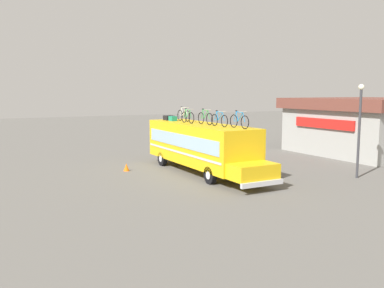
{
  "coord_description": "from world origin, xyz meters",
  "views": [
    {
      "loc": [
        21.38,
        -11.96,
        4.81
      ],
      "look_at": [
        -0.94,
        0.0,
        1.58
      ],
      "focal_mm": 38.34,
      "sensor_mm": 36.0,
      "label": 1
    }
  ],
  "objects_px": {
    "luggage_bag_2": "(173,119)",
    "rooftop_bicycle_3": "(205,118)",
    "rooftop_bicycle_2": "(188,117)",
    "street_lamp": "(360,122)",
    "rooftop_bicycle_4": "(219,120)",
    "rooftop_bicycle_5": "(239,121)",
    "luggage_bag_1": "(169,118)",
    "bus": "(201,145)",
    "traffic_cone": "(126,167)",
    "rooftop_bicycle_1": "(184,115)"
  },
  "relations": [
    {
      "from": "luggage_bag_2",
      "to": "rooftop_bicycle_5",
      "type": "distance_m",
      "value": 6.69
    },
    {
      "from": "rooftop_bicycle_4",
      "to": "rooftop_bicycle_5",
      "type": "distance_m",
      "value": 1.52
    },
    {
      "from": "rooftop_bicycle_2",
      "to": "street_lamp",
      "type": "bearing_deg",
      "value": 47.45
    },
    {
      "from": "rooftop_bicycle_5",
      "to": "street_lamp",
      "type": "height_order",
      "value": "street_lamp"
    },
    {
      "from": "rooftop_bicycle_5",
      "to": "rooftop_bicycle_3",
      "type": "bearing_deg",
      "value": -174.16
    },
    {
      "from": "bus",
      "to": "rooftop_bicycle_2",
      "type": "bearing_deg",
      "value": -162.8
    },
    {
      "from": "rooftop_bicycle_4",
      "to": "rooftop_bicycle_1",
      "type": "bearing_deg",
      "value": 178.23
    },
    {
      "from": "luggage_bag_1",
      "to": "street_lamp",
      "type": "height_order",
      "value": "street_lamp"
    },
    {
      "from": "rooftop_bicycle_5",
      "to": "street_lamp",
      "type": "xyz_separation_m",
      "value": [
        2.13,
        6.6,
        -0.16
      ]
    },
    {
      "from": "bus",
      "to": "rooftop_bicycle_4",
      "type": "bearing_deg",
      "value": 1.21
    },
    {
      "from": "rooftop_bicycle_2",
      "to": "traffic_cone",
      "type": "distance_m",
      "value": 4.86
    },
    {
      "from": "rooftop_bicycle_3",
      "to": "traffic_cone",
      "type": "relative_size",
      "value": 3.66
    },
    {
      "from": "bus",
      "to": "luggage_bag_1",
      "type": "relative_size",
      "value": 15.74
    },
    {
      "from": "bus",
      "to": "rooftop_bicycle_2",
      "type": "height_order",
      "value": "rooftop_bicycle_2"
    },
    {
      "from": "rooftop_bicycle_1",
      "to": "street_lamp",
      "type": "bearing_deg",
      "value": 39.28
    },
    {
      "from": "rooftop_bicycle_5",
      "to": "traffic_cone",
      "type": "bearing_deg",
      "value": -144.95
    },
    {
      "from": "luggage_bag_1",
      "to": "luggage_bag_2",
      "type": "height_order",
      "value": "luggage_bag_1"
    },
    {
      "from": "traffic_cone",
      "to": "rooftop_bicycle_1",
      "type": "bearing_deg",
      "value": 92.33
    },
    {
      "from": "rooftop_bicycle_3",
      "to": "traffic_cone",
      "type": "bearing_deg",
      "value": -127.1
    },
    {
      "from": "luggage_bag_1",
      "to": "rooftop_bicycle_3",
      "type": "bearing_deg",
      "value": 3.86
    },
    {
      "from": "luggage_bag_2",
      "to": "rooftop_bicycle_5",
      "type": "relative_size",
      "value": 0.32
    },
    {
      "from": "traffic_cone",
      "to": "rooftop_bicycle_3",
      "type": "bearing_deg",
      "value": 52.9
    },
    {
      "from": "rooftop_bicycle_3",
      "to": "rooftop_bicycle_4",
      "type": "xyz_separation_m",
      "value": [
        1.53,
        0.02,
        -0.02
      ]
    },
    {
      "from": "luggage_bag_1",
      "to": "rooftop_bicycle_5",
      "type": "relative_size",
      "value": 0.41
    },
    {
      "from": "rooftop_bicycle_1",
      "to": "rooftop_bicycle_3",
      "type": "relative_size",
      "value": 1.06
    },
    {
      "from": "bus",
      "to": "rooftop_bicycle_1",
      "type": "relative_size",
      "value": 6.14
    },
    {
      "from": "bus",
      "to": "luggage_bag_1",
      "type": "xyz_separation_m",
      "value": [
        -3.99,
        -0.27,
        1.39
      ]
    },
    {
      "from": "rooftop_bicycle_4",
      "to": "rooftop_bicycle_5",
      "type": "xyz_separation_m",
      "value": [
        1.5,
        0.29,
        0.02
      ]
    },
    {
      "from": "bus",
      "to": "luggage_bag_2",
      "type": "xyz_separation_m",
      "value": [
        -3.22,
        -0.34,
        1.39
      ]
    },
    {
      "from": "bus",
      "to": "rooftop_bicycle_4",
      "type": "relative_size",
      "value": 6.42
    },
    {
      "from": "street_lamp",
      "to": "rooftop_bicycle_1",
      "type": "bearing_deg",
      "value": -140.72
    },
    {
      "from": "rooftop_bicycle_2",
      "to": "street_lamp",
      "type": "relative_size",
      "value": 0.31
    },
    {
      "from": "bus",
      "to": "luggage_bag_2",
      "type": "distance_m",
      "value": 3.52
    },
    {
      "from": "rooftop_bicycle_5",
      "to": "street_lamp",
      "type": "bearing_deg",
      "value": 72.09
    },
    {
      "from": "rooftop_bicycle_2",
      "to": "luggage_bag_1",
      "type": "bearing_deg",
      "value": 178.67
    },
    {
      "from": "luggage_bag_2",
      "to": "rooftop_bicycle_3",
      "type": "distance_m",
      "value": 3.65
    },
    {
      "from": "luggage_bag_2",
      "to": "rooftop_bicycle_2",
      "type": "relative_size",
      "value": 0.34
    },
    {
      "from": "luggage_bag_1",
      "to": "traffic_cone",
      "type": "relative_size",
      "value": 1.51
    },
    {
      "from": "rooftop_bicycle_3",
      "to": "rooftop_bicycle_4",
      "type": "distance_m",
      "value": 1.53
    },
    {
      "from": "rooftop_bicycle_2",
      "to": "rooftop_bicycle_4",
      "type": "relative_size",
      "value": 0.96
    },
    {
      "from": "bus",
      "to": "luggage_bag_1",
      "type": "height_order",
      "value": "luggage_bag_1"
    },
    {
      "from": "bus",
      "to": "rooftop_bicycle_5",
      "type": "xyz_separation_m",
      "value": [
        3.44,
        0.33,
        1.62
      ]
    },
    {
      "from": "rooftop_bicycle_2",
      "to": "rooftop_bicycle_3",
      "type": "bearing_deg",
      "value": 13.51
    },
    {
      "from": "bus",
      "to": "luggage_bag_1",
      "type": "distance_m",
      "value": 4.24
    },
    {
      "from": "rooftop_bicycle_3",
      "to": "rooftop_bicycle_1",
      "type": "bearing_deg",
      "value": 177.0
    },
    {
      "from": "bus",
      "to": "street_lamp",
      "type": "relative_size",
      "value": 2.09
    },
    {
      "from": "luggage_bag_1",
      "to": "rooftop_bicycle_5",
      "type": "distance_m",
      "value": 7.46
    },
    {
      "from": "luggage_bag_1",
      "to": "rooftop_bicycle_3",
      "type": "xyz_separation_m",
      "value": [
        4.4,
        0.3,
        0.23
      ]
    },
    {
      "from": "rooftop_bicycle_2",
      "to": "rooftop_bicycle_5",
      "type": "bearing_deg",
      "value": 8.44
    },
    {
      "from": "luggage_bag_1",
      "to": "rooftop_bicycle_4",
      "type": "distance_m",
      "value": 5.95
    }
  ]
}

